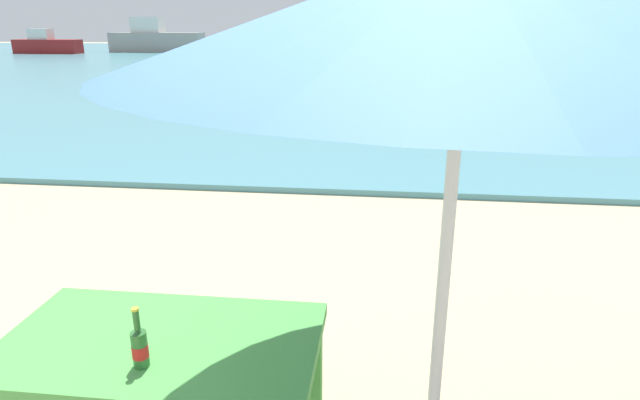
{
  "coord_description": "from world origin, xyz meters",
  "views": [
    {
      "loc": [
        0.09,
        -1.41,
        2.08
      ],
      "look_at": [
        -0.42,
        3.0,
        0.6
      ],
      "focal_mm": 29.72,
      "sensor_mm": 36.0,
      "label": 1
    }
  ],
  "objects_px": {
    "boat_tanker": "(156,40)",
    "patio_umbrella": "(466,10)",
    "beer_bottle_amber": "(140,346)",
    "boat_ferry": "(47,45)",
    "boat_cargo_ship": "(448,44)",
    "swimmer_person": "(459,124)",
    "picnic_table_green": "(162,360)"
  },
  "relations": [
    {
      "from": "swimmer_person",
      "to": "boat_cargo_ship",
      "type": "height_order",
      "value": "boat_cargo_ship"
    },
    {
      "from": "beer_bottle_amber",
      "to": "boat_ferry",
      "type": "relative_size",
      "value": 0.06
    },
    {
      "from": "boat_tanker",
      "to": "boat_cargo_ship",
      "type": "distance_m",
      "value": 21.23
    },
    {
      "from": "boat_ferry",
      "to": "boat_cargo_ship",
      "type": "bearing_deg",
      "value": -4.42
    },
    {
      "from": "patio_umbrella",
      "to": "beer_bottle_amber",
      "type": "bearing_deg",
      "value": 176.44
    },
    {
      "from": "picnic_table_green",
      "to": "swimmer_person",
      "type": "distance_m",
      "value": 8.81
    },
    {
      "from": "patio_umbrella",
      "to": "swimmer_person",
      "type": "relative_size",
      "value": 5.61
    },
    {
      "from": "beer_bottle_amber",
      "to": "picnic_table_green",
      "type": "bearing_deg",
      "value": 91.35
    },
    {
      "from": "patio_umbrella",
      "to": "picnic_table_green",
      "type": "bearing_deg",
      "value": 167.22
    },
    {
      "from": "boat_tanker",
      "to": "patio_umbrella",
      "type": "bearing_deg",
      "value": -65.55
    },
    {
      "from": "beer_bottle_amber",
      "to": "boat_tanker",
      "type": "distance_m",
      "value": 40.6
    },
    {
      "from": "boat_cargo_ship",
      "to": "swimmer_person",
      "type": "bearing_deg",
      "value": -95.7
    },
    {
      "from": "boat_tanker",
      "to": "boat_ferry",
      "type": "height_order",
      "value": "boat_tanker"
    },
    {
      "from": "beer_bottle_amber",
      "to": "boat_cargo_ship",
      "type": "distance_m",
      "value": 32.77
    },
    {
      "from": "picnic_table_green",
      "to": "beer_bottle_amber",
      "type": "bearing_deg",
      "value": -88.65
    },
    {
      "from": "boat_tanker",
      "to": "swimmer_person",
      "type": "bearing_deg",
      "value": -57.54
    },
    {
      "from": "beer_bottle_amber",
      "to": "patio_umbrella",
      "type": "xyz_separation_m",
      "value": [
        1.16,
        -0.07,
        1.26
      ]
    },
    {
      "from": "picnic_table_green",
      "to": "boat_cargo_ship",
      "type": "bearing_deg",
      "value": 81.55
    },
    {
      "from": "boat_ferry",
      "to": "swimmer_person",
      "type": "bearing_deg",
      "value": -45.89
    },
    {
      "from": "beer_bottle_amber",
      "to": "boat_ferry",
      "type": "bearing_deg",
      "value": 123.3
    },
    {
      "from": "swimmer_person",
      "to": "picnic_table_green",
      "type": "bearing_deg",
      "value": -105.94
    },
    {
      "from": "patio_umbrella",
      "to": "boat_cargo_ship",
      "type": "distance_m",
      "value": 32.71
    },
    {
      "from": "beer_bottle_amber",
      "to": "boat_ferry",
      "type": "height_order",
      "value": "boat_ferry"
    },
    {
      "from": "boat_tanker",
      "to": "boat_ferry",
      "type": "relative_size",
      "value": 1.46
    },
    {
      "from": "picnic_table_green",
      "to": "boat_ferry",
      "type": "bearing_deg",
      "value": 123.44
    },
    {
      "from": "swimmer_person",
      "to": "boat_cargo_ship",
      "type": "bearing_deg",
      "value": 84.3
    },
    {
      "from": "patio_umbrella",
      "to": "boat_tanker",
      "type": "bearing_deg",
      "value": 114.45
    },
    {
      "from": "picnic_table_green",
      "to": "boat_cargo_ship",
      "type": "height_order",
      "value": "boat_cargo_ship"
    },
    {
      "from": "picnic_table_green",
      "to": "patio_umbrella",
      "type": "relative_size",
      "value": 0.61
    },
    {
      "from": "patio_umbrella",
      "to": "boat_tanker",
      "type": "distance_m",
      "value": 41.15
    },
    {
      "from": "beer_bottle_amber",
      "to": "patio_umbrella",
      "type": "height_order",
      "value": "patio_umbrella"
    },
    {
      "from": "boat_tanker",
      "to": "boat_cargo_ship",
      "type": "xyz_separation_m",
      "value": [
        20.65,
        -4.96,
        -0.04
      ]
    }
  ]
}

